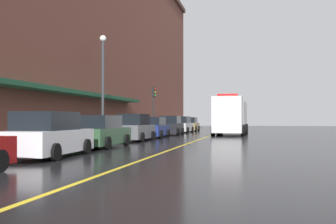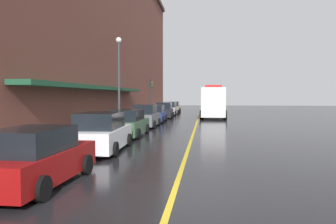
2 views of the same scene
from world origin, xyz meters
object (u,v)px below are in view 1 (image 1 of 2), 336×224
object	(u,v)px
parked_car_1	(49,136)
parked_car_5	(171,126)
parked_car_3	(135,128)
parked_car_2	(100,132)
parking_meter_1	(31,129)
box_truck	(231,116)
parked_car_7	(190,125)
street_lamp_left	(103,75)
parked_car_6	(182,125)
parked_car_4	(154,128)
parking_meter_0	(20,130)
traffic_light_near	(154,101)

from	to	relation	value
parked_car_1	parked_car_5	distance (m)	22.89
parked_car_3	parked_car_5	world-z (taller)	parked_car_3
parked_car_2	parking_meter_1	xyz separation A→B (m)	(-1.35, -4.50, 0.27)
box_truck	parked_car_7	bearing A→B (deg)	-150.52
parked_car_5	street_lamp_left	distance (m)	12.69
parked_car_6	parked_car_7	size ratio (longest dim) A/B	0.96
parked_car_2	parked_car_6	size ratio (longest dim) A/B	1.06
parked_car_4	parked_car_7	xyz separation A→B (m)	(0.03, 17.73, 0.02)
parking_meter_0	street_lamp_left	size ratio (longest dim) A/B	0.19
parked_car_7	parking_meter_1	xyz separation A→B (m)	(-1.40, -33.49, 0.27)
parked_car_1	parked_car_7	size ratio (longest dim) A/B	1.04
parked_car_3	box_truck	size ratio (longest dim) A/B	0.46
parked_car_2	parked_car_3	world-z (taller)	parked_car_3
parking_meter_1	street_lamp_left	world-z (taller)	street_lamp_left
street_lamp_left	box_truck	bearing A→B (deg)	59.73
parking_meter_1	parked_car_5	bearing A→B (deg)	86.09
box_truck	street_lamp_left	distance (m)	15.41
traffic_light_near	parked_car_7	bearing A→B (deg)	83.94
parked_car_6	box_truck	size ratio (longest dim) A/B	0.49
parked_car_3	parked_car_5	bearing A→B (deg)	0.20
parked_car_2	box_truck	size ratio (longest dim) A/B	0.52
parked_car_3	box_truck	world-z (taller)	box_truck
street_lamp_left	parked_car_6	bearing A→B (deg)	83.37
parked_car_1	parked_car_4	size ratio (longest dim) A/B	1.10
street_lamp_left	parking_meter_0	bearing A→B (deg)	-86.75
parked_car_6	parking_meter_1	distance (m)	27.68
parked_car_3	box_truck	distance (m)	13.55
parked_car_1	parked_car_5	size ratio (longest dim) A/B	1.02
parked_car_3	parked_car_6	size ratio (longest dim) A/B	0.93
parked_car_1	traffic_light_near	size ratio (longest dim) A/B	1.13
street_lamp_left	traffic_light_near	world-z (taller)	street_lamp_left
parked_car_4	box_truck	xyz separation A→B (m)	(5.68, 7.13, 0.97)
traffic_light_near	parked_car_5	bearing A→B (deg)	32.37
box_truck	traffic_light_near	size ratio (longest dim) A/B	2.11
parked_car_3	parking_meter_0	world-z (taller)	parked_car_3
parked_car_7	parking_meter_0	size ratio (longest dim) A/B	3.49
parked_car_6	parked_car_5	bearing A→B (deg)	-178.26
parked_car_2	street_lamp_left	bearing A→B (deg)	20.47
parked_car_4	parked_car_7	distance (m)	17.73
parked_car_2	parked_car_4	world-z (taller)	parked_car_2
parked_car_4	parked_car_5	distance (m)	6.02
street_lamp_left	parked_car_2	bearing A→B (deg)	-69.73
parked_car_3	box_truck	xyz separation A→B (m)	(5.69, 12.27, 0.90)
parked_car_6	traffic_light_near	bearing A→B (deg)	169.81
parking_meter_0	parking_meter_1	bearing A→B (deg)	90.00
parked_car_4	parked_car_7	size ratio (longest dim) A/B	0.95
parking_meter_1	parked_car_4	bearing A→B (deg)	85.03
parked_car_3	parked_car_5	xyz separation A→B (m)	(0.12, 11.15, -0.02)
parked_car_7	traffic_light_near	world-z (taller)	traffic_light_near
parked_car_6	parking_meter_1	size ratio (longest dim) A/B	3.37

